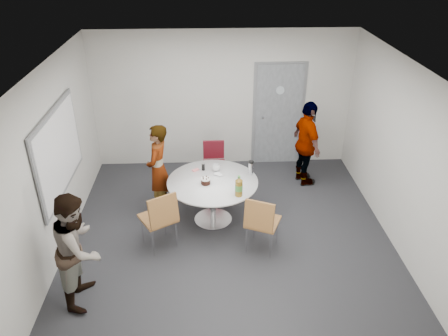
{
  "coord_description": "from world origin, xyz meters",
  "views": [
    {
      "loc": [
        -0.33,
        -5.53,
        4.27
      ],
      "look_at": [
        -0.08,
        0.25,
        1.08
      ],
      "focal_mm": 35.0,
      "sensor_mm": 36.0,
      "label": 1
    }
  ],
  "objects_px": {
    "chair_near_left": "(160,216)",
    "person_main": "(158,169)",
    "whiteboard": "(59,151)",
    "table": "(215,187)",
    "chair_far": "(214,159)",
    "person_left": "(79,248)",
    "door": "(278,115)",
    "chair_near_right": "(261,220)",
    "person_right": "(307,144)"
  },
  "relations": [
    {
      "from": "door",
      "to": "whiteboard",
      "type": "distance_m",
      "value": 4.25
    },
    {
      "from": "door",
      "to": "table",
      "type": "distance_m",
      "value": 2.47
    },
    {
      "from": "chair_far",
      "to": "door",
      "type": "bearing_deg",
      "value": -147.05
    },
    {
      "from": "whiteboard",
      "to": "person_right",
      "type": "height_order",
      "value": "whiteboard"
    },
    {
      "from": "chair_far",
      "to": "person_left",
      "type": "xyz_separation_m",
      "value": [
        -1.75,
        -2.81,
        0.26
      ]
    },
    {
      "from": "chair_near_right",
      "to": "person_main",
      "type": "relative_size",
      "value": 0.61
    },
    {
      "from": "person_right",
      "to": "chair_far",
      "type": "bearing_deg",
      "value": 76.06
    },
    {
      "from": "whiteboard",
      "to": "chair_near_right",
      "type": "height_order",
      "value": "whiteboard"
    },
    {
      "from": "chair_far",
      "to": "whiteboard",
      "type": "bearing_deg",
      "value": 31.93
    },
    {
      "from": "chair_near_right",
      "to": "table",
      "type": "bearing_deg",
      "value": 151.81
    },
    {
      "from": "whiteboard",
      "to": "chair_near_left",
      "type": "distance_m",
      "value": 1.73
    },
    {
      "from": "table",
      "to": "person_left",
      "type": "distance_m",
      "value": 2.37
    },
    {
      "from": "table",
      "to": "person_right",
      "type": "relative_size",
      "value": 0.89
    },
    {
      "from": "person_main",
      "to": "person_left",
      "type": "xyz_separation_m",
      "value": [
        -0.81,
        -2.01,
        0.01
      ]
    },
    {
      "from": "table",
      "to": "whiteboard",
      "type": "bearing_deg",
      "value": -174.37
    },
    {
      "from": "whiteboard",
      "to": "person_left",
      "type": "bearing_deg",
      "value": -69.77
    },
    {
      "from": "person_left",
      "to": "chair_far",
      "type": "bearing_deg",
      "value": -30.46
    },
    {
      "from": "door",
      "to": "chair_near_right",
      "type": "distance_m",
      "value": 3.0
    },
    {
      "from": "whiteboard",
      "to": "person_main",
      "type": "distance_m",
      "value": 1.61
    },
    {
      "from": "chair_near_right",
      "to": "door",
      "type": "bearing_deg",
      "value": 100.81
    },
    {
      "from": "chair_near_right",
      "to": "person_main",
      "type": "bearing_deg",
      "value": 165.68
    },
    {
      "from": "whiteboard",
      "to": "table",
      "type": "xyz_separation_m",
      "value": [
        2.24,
        0.22,
        -0.79
      ]
    },
    {
      "from": "chair_near_left",
      "to": "person_main",
      "type": "distance_m",
      "value": 1.12
    },
    {
      "from": "chair_near_right",
      "to": "chair_near_left",
      "type": "bearing_deg",
      "value": -161.6
    },
    {
      "from": "whiteboard",
      "to": "person_right",
      "type": "bearing_deg",
      "value": 19.39
    },
    {
      "from": "person_left",
      "to": "table",
      "type": "bearing_deg",
      "value": -45.74
    },
    {
      "from": "person_main",
      "to": "person_right",
      "type": "relative_size",
      "value": 0.96
    },
    {
      "from": "person_left",
      "to": "chair_near_right",
      "type": "bearing_deg",
      "value": -70.58
    },
    {
      "from": "chair_near_left",
      "to": "chair_near_right",
      "type": "height_order",
      "value": "chair_near_left"
    },
    {
      "from": "whiteboard",
      "to": "chair_near_left",
      "type": "relative_size",
      "value": 1.93
    },
    {
      "from": "whiteboard",
      "to": "chair_near_right",
      "type": "relative_size",
      "value": 2.0
    },
    {
      "from": "chair_near_right",
      "to": "person_left",
      "type": "relative_size",
      "value": 0.61
    },
    {
      "from": "chair_near_left",
      "to": "person_left",
      "type": "xyz_separation_m",
      "value": [
        -0.93,
        -0.91,
        0.18
      ]
    },
    {
      "from": "person_right",
      "to": "person_main",
      "type": "bearing_deg",
      "value": 93.47
    },
    {
      "from": "chair_near_left",
      "to": "person_main",
      "type": "bearing_deg",
      "value": 65.27
    },
    {
      "from": "whiteboard",
      "to": "table",
      "type": "distance_m",
      "value": 2.39
    },
    {
      "from": "door",
      "to": "chair_near_left",
      "type": "distance_m",
      "value": 3.5
    },
    {
      "from": "whiteboard",
      "to": "chair_far",
      "type": "bearing_deg",
      "value": 32.28
    },
    {
      "from": "chair_near_left",
      "to": "person_right",
      "type": "bearing_deg",
      "value": 5.73
    },
    {
      "from": "door",
      "to": "table",
      "type": "relative_size",
      "value": 1.47
    },
    {
      "from": "person_left",
      "to": "person_right",
      "type": "height_order",
      "value": "person_right"
    },
    {
      "from": "table",
      "to": "person_main",
      "type": "bearing_deg",
      "value": 156.45
    },
    {
      "from": "person_main",
      "to": "person_right",
      "type": "xyz_separation_m",
      "value": [
        2.64,
        0.77,
        0.03
      ]
    },
    {
      "from": "person_left",
      "to": "door",
      "type": "bearing_deg",
      "value": -38.34
    },
    {
      "from": "door",
      "to": "whiteboard",
      "type": "xyz_separation_m",
      "value": [
        -3.56,
        -2.28,
        0.42
      ]
    },
    {
      "from": "person_main",
      "to": "person_left",
      "type": "bearing_deg",
      "value": -10.97
    },
    {
      "from": "chair_far",
      "to": "chair_near_left",
      "type": "bearing_deg",
      "value": 66.23
    },
    {
      "from": "chair_near_left",
      "to": "door",
      "type": "bearing_deg",
      "value": 21.6
    },
    {
      "from": "person_main",
      "to": "person_right",
      "type": "bearing_deg",
      "value": 117.23
    },
    {
      "from": "chair_near_left",
      "to": "whiteboard",
      "type": "bearing_deg",
      "value": 130.99
    }
  ]
}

